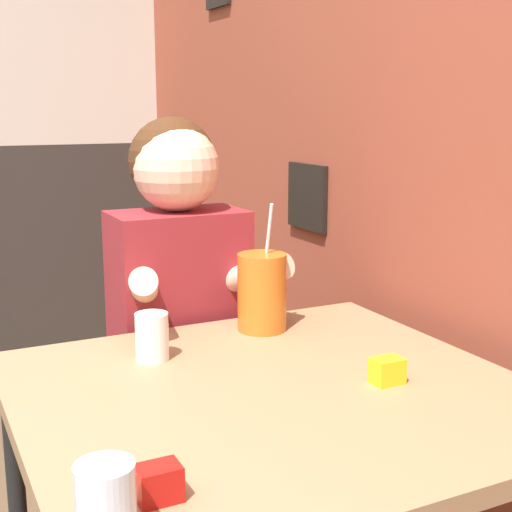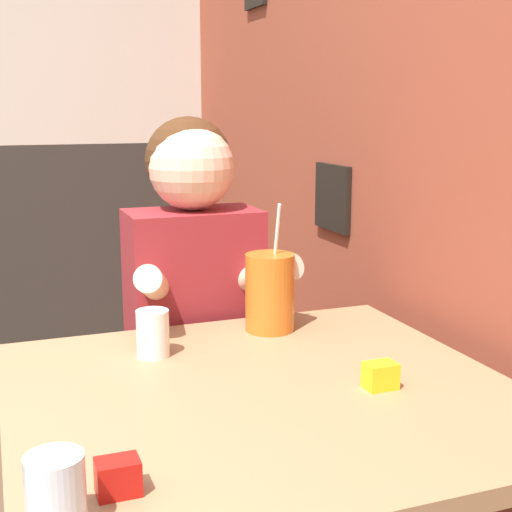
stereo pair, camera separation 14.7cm
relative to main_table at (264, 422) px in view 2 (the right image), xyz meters
The scene contains 8 objects.
brick_wall_right 1.33m from the main_table, 60.20° to the left, with size 0.08×4.52×2.70m.
main_table is the anchor object (origin of this frame).
person_seated 0.58m from the main_table, 87.52° to the left, with size 0.42×0.42×1.25m.
cocktail_pitcher 0.40m from the main_table, 66.84° to the left, with size 0.12×0.12×0.30m.
glass_near_pitcher 0.54m from the main_table, 140.60° to the right, with size 0.07×0.07×0.10m.
glass_center 0.32m from the main_table, 121.68° to the left, with size 0.07×0.07×0.10m.
condiment_ketchup 0.43m from the main_table, 139.34° to the right, with size 0.06×0.04×0.05m.
condiment_mustard 0.24m from the main_table, 19.41° to the right, with size 0.06×0.04×0.05m.
Camera 2 is at (0.39, -0.91, 1.27)m, focal length 50.00 mm.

